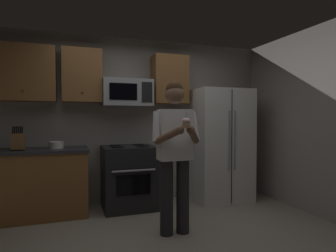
% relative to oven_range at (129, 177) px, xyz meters
% --- Properties ---
extents(ground_plane, '(6.00, 6.00, 0.00)m').
position_rel_oven_range_xyz_m(ground_plane, '(0.15, -1.36, -0.46)').
color(ground_plane, '#9E9384').
extents(wall_back, '(4.40, 0.10, 2.60)m').
position_rel_oven_range_xyz_m(wall_back, '(0.15, 0.39, 0.84)').
color(wall_back, gray).
rests_on(wall_back, ground).
extents(wall_right, '(0.10, 4.40, 2.60)m').
position_rel_oven_range_xyz_m(wall_right, '(2.40, -1.06, 0.84)').
color(wall_right, gray).
rests_on(wall_right, ground).
extents(oven_range, '(0.76, 0.70, 0.93)m').
position_rel_oven_range_xyz_m(oven_range, '(0.00, 0.00, 0.00)').
color(oven_range, black).
rests_on(oven_range, ground).
extents(microwave, '(0.74, 0.41, 0.40)m').
position_rel_oven_range_xyz_m(microwave, '(0.00, 0.12, 1.26)').
color(microwave, '#9EA0A5').
extents(refrigerator, '(0.90, 0.75, 1.80)m').
position_rel_oven_range_xyz_m(refrigerator, '(1.50, -0.04, 0.44)').
color(refrigerator, white).
rests_on(refrigerator, ground).
extents(cabinet_row_upper, '(2.78, 0.36, 0.76)m').
position_rel_oven_range_xyz_m(cabinet_row_upper, '(-0.57, 0.17, 1.49)').
color(cabinet_row_upper, brown).
extents(counter_left, '(1.44, 0.66, 0.92)m').
position_rel_oven_range_xyz_m(counter_left, '(-1.30, 0.02, 0.00)').
color(counter_left, brown).
rests_on(counter_left, ground).
extents(knife_block, '(0.16, 0.15, 0.32)m').
position_rel_oven_range_xyz_m(knife_block, '(-1.47, -0.03, 0.58)').
color(knife_block, brown).
rests_on(knife_block, counter_left).
extents(bowl_large_white, '(0.20, 0.20, 0.09)m').
position_rel_oven_range_xyz_m(bowl_large_white, '(-1.01, 0.06, 0.51)').
color(bowl_large_white, white).
rests_on(bowl_large_white, counter_left).
extents(person, '(0.60, 0.48, 1.76)m').
position_rel_oven_range_xyz_m(person, '(0.31, -1.12, 0.53)').
color(person, '#262628').
rests_on(person, ground).
extents(cupcake, '(0.09, 0.09, 0.17)m').
position_rel_oven_range_xyz_m(cupcake, '(0.31, -1.45, 0.83)').
color(cupcake, '#A87F56').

